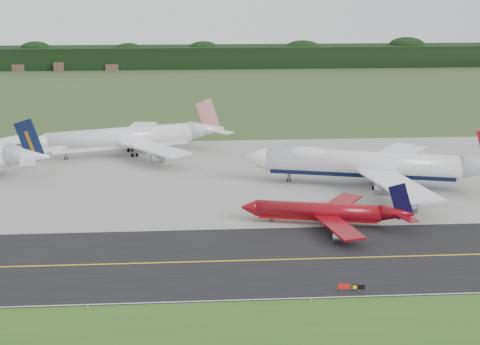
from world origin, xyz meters
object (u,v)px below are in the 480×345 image
object	(u,v)px
jet_ba_747	(371,164)
taxiway_sign	(351,287)
jet_red_737	(328,212)
jet_star_tail	(131,138)

from	to	relation	value
jet_ba_747	taxiway_sign	bearing A→B (deg)	-107.32
jet_ba_747	taxiway_sign	size ratio (longest dim) A/B	15.01
taxiway_sign	jet_red_737	bearing A→B (deg)	86.13
jet_red_737	taxiway_sign	bearing A→B (deg)	-93.87
jet_star_tail	taxiway_sign	world-z (taller)	jet_star_tail
jet_red_737	jet_star_tail	bearing A→B (deg)	127.08
jet_ba_747	taxiway_sign	world-z (taller)	jet_ba_747
jet_ba_747	jet_red_737	size ratio (longest dim) A/B	1.82
jet_red_737	taxiway_sign	world-z (taller)	jet_red_737
jet_star_tail	taxiway_sign	size ratio (longest dim) A/B	13.06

